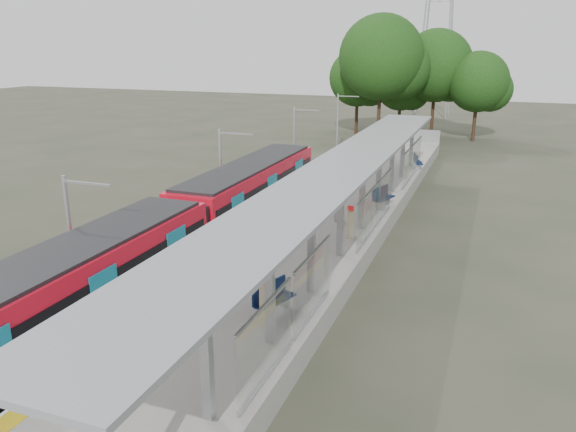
% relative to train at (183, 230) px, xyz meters
% --- Properties ---
extents(trackbed, '(3.00, 70.00, 0.24)m').
position_rel_train_xyz_m(trackbed, '(-0.00, 8.20, -1.93)').
color(trackbed, '#59544C').
rests_on(trackbed, ground).
extents(platform, '(6.00, 50.00, 1.00)m').
position_rel_train_xyz_m(platform, '(4.50, 8.20, -1.55)').
color(platform, gray).
rests_on(platform, ground).
extents(tactile_strip, '(0.60, 50.00, 0.02)m').
position_rel_train_xyz_m(tactile_strip, '(1.95, 8.20, -1.04)').
color(tactile_strip, gold).
rests_on(tactile_strip, platform).
extents(end_fence, '(6.00, 0.10, 1.20)m').
position_rel_train_xyz_m(end_fence, '(4.50, 33.15, -0.45)').
color(end_fence, '#9EA0A5').
rests_on(end_fence, platform).
extents(train, '(2.74, 27.60, 3.62)m').
position_rel_train_xyz_m(train, '(0.00, 0.00, 0.00)').
color(train, black).
rests_on(train, ground).
extents(canopy, '(3.27, 38.00, 3.66)m').
position_rel_train_xyz_m(canopy, '(6.11, 4.38, 2.15)').
color(canopy, '#9EA0A5').
rests_on(canopy, platform).
extents(tree_cluster, '(19.00, 12.95, 12.85)m').
position_rel_train_xyz_m(tree_cluster, '(2.83, 41.28, 5.28)').
color(tree_cluster, '#382316').
rests_on(tree_cluster, ground).
extents(catenary_masts, '(2.08, 48.16, 5.40)m').
position_rel_train_xyz_m(catenary_masts, '(-1.72, 7.20, 0.86)').
color(catenary_masts, '#9EA0A5').
rests_on(catenary_masts, ground).
extents(bench_near, '(1.02, 1.76, 1.15)m').
position_rel_train_xyz_m(bench_near, '(5.86, -4.05, -0.44)').
color(bench_near, '#0E1D48').
rests_on(bench_near, platform).
extents(bench_mid, '(1.02, 1.80, 1.18)m').
position_rel_train_xyz_m(bench_mid, '(6.74, 10.27, -0.43)').
color(bench_mid, '#0E1D48').
rests_on(bench_mid, platform).
extents(bench_far, '(0.95, 1.66, 1.09)m').
position_rel_train_xyz_m(bench_far, '(7.10, 21.28, -0.48)').
color(bench_far, '#0E1D48').
rests_on(bench_far, platform).
extents(info_pillar_near, '(0.38, 0.38, 1.71)m').
position_rel_train_xyz_m(info_pillar_near, '(5.94, -4.89, -0.31)').
color(info_pillar_near, beige).
rests_on(info_pillar_near, platform).
extents(info_pillar_far, '(0.36, 0.36, 1.59)m').
position_rel_train_xyz_m(info_pillar_far, '(6.37, 4.52, -0.36)').
color(info_pillar_far, beige).
rests_on(info_pillar_far, platform).
extents(litter_bin, '(0.46, 0.46, 0.83)m').
position_rel_train_xyz_m(litter_bin, '(5.15, 6.76, -0.64)').
color(litter_bin, '#9EA0A5').
rests_on(litter_bin, platform).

